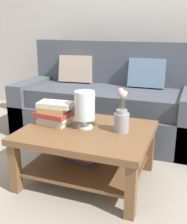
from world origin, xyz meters
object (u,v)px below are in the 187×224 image
Objects in this scene: couch at (108,104)px; coffee_table at (87,144)px; glass_hurricane_vase at (85,107)px; book_stack_main at (54,113)px; flower_pitcher at (122,116)px.

couch is 1.08m from coffee_table.
coffee_table is 3.36× the size of glass_hurricane_vase.
glass_hurricane_vase reaches higher than book_stack_main.
coffee_table is 0.37m from book_stack_main.
couch is at bearing 113.23° from flower_pitcher.
flower_pitcher is (0.27, 0.05, 0.25)m from coffee_table.
couch reaches higher than flower_pitcher.
flower_pitcher is (0.57, 0.02, 0.03)m from book_stack_main.
couch is 6.81× the size of glass_hurricane_vase.
coffee_table is at bearing -47.43° from glass_hurricane_vase.
couch is 1.06m from book_stack_main.
flower_pitcher reaches higher than coffee_table.
coffee_table is at bearing -169.29° from flower_pitcher.
couch reaches higher than glass_hurricane_vase.
glass_hurricane_vase is 0.89× the size of flower_pitcher.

